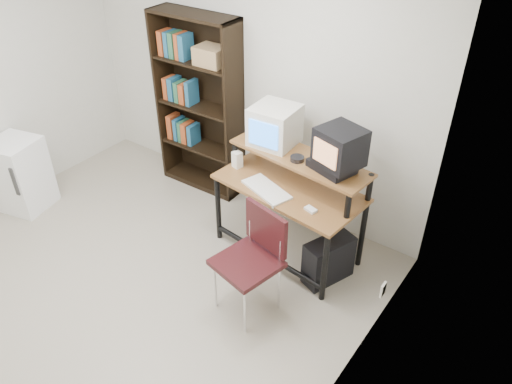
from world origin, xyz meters
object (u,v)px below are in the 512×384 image
Objects in this scene: computer_desk at (291,189)px; mini_fridge at (21,175)px; bookshelf at (200,103)px; pc_tower at (329,260)px; crt_tv at (340,147)px; crt_monitor at (275,126)px; school_chair at (254,252)px.

mini_fridge is (-2.65, -1.03, -0.31)m from computer_desk.
pc_tower is at bearing -18.09° from bookshelf.
mini_fridge is (-3.04, -1.12, -0.82)m from crt_tv.
crt_tv is at bearing 137.71° from pc_tower.
crt_monitor is at bearing 179.76° from pc_tower.
school_chair reaches higher than pc_tower.
mini_fridge is (-2.35, -1.21, -0.76)m from crt_monitor.
computer_desk is 3.05× the size of pc_tower.
school_chair is at bearing -38.81° from bookshelf.
school_chair reaches higher than mini_fridge.
school_chair is (0.14, -0.74, -0.13)m from computer_desk.
computer_desk is 1.50× the size of school_chair.
bookshelf reaches higher than school_chair.
mini_fridge is (-1.23, -1.47, -0.59)m from bookshelf.
school_chair is at bearing -8.02° from mini_fridge.
crt_tv reaches higher than mini_fridge.
school_chair is (0.44, -0.92, -0.58)m from crt_monitor.
bookshelf is 2.01m from mini_fridge.
mini_fridge is (-3.15, -0.91, 0.18)m from pc_tower.
bookshelf is (-1.42, 0.44, 0.27)m from computer_desk.
school_chair is 2.81m from mini_fridge.
pc_tower is (0.11, -0.21, -1.00)m from crt_tv.
mini_fridge is at bearing -152.98° from computer_desk.
bookshelf is at bearing -175.87° from pc_tower.
pc_tower is at bearing -46.51° from crt_tv.
mini_fridge is at bearing -143.29° from pc_tower.
school_chair is 1.18× the size of mini_fridge.
pc_tower is 2.14m from bookshelf.
school_chair is 2.00m from bookshelf.
crt_monitor reaches higher than mini_fridge.
bookshelf is (-1.92, 0.57, 0.76)m from pc_tower.
crt_monitor is at bearing 127.65° from school_chair.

